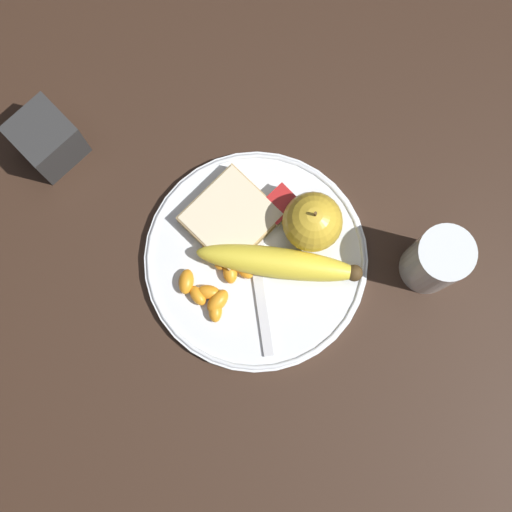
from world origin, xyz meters
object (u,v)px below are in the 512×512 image
object	(u,v)px
bread_slice	(231,218)
plate	(256,259)
condiment_caddy	(47,140)
fork	(256,267)
juice_glass	(435,261)
banana	(280,263)
apple	(313,222)
jam_packet	(279,206)

from	to	relation	value
bread_slice	plate	bearing A→B (deg)	-102.09
bread_slice	condiment_caddy	world-z (taller)	condiment_caddy
bread_slice	condiment_caddy	size ratio (longest dim) A/B	1.33
plate	bread_slice	size ratio (longest dim) A/B	2.78
fork	juice_glass	bearing A→B (deg)	-97.81
banana	condiment_caddy	size ratio (longest dim) A/B	2.39
plate	fork	size ratio (longest dim) A/B	1.72
fork	condiment_caddy	size ratio (longest dim) A/B	2.15
apple	condiment_caddy	size ratio (longest dim) A/B	1.09
plate	apple	bearing A→B (deg)	-14.48
plate	jam_packet	xyz separation A→B (m)	(0.06, 0.03, 0.01)
apple	banana	distance (m)	0.06
banana	bread_slice	size ratio (longest dim) A/B	1.80
jam_packet	juice_glass	bearing A→B (deg)	-66.24
condiment_caddy	juice_glass	bearing A→B (deg)	-62.33
plate	fork	bearing A→B (deg)	-131.79
apple	jam_packet	size ratio (longest dim) A/B	1.95
plate	banana	world-z (taller)	banana
bread_slice	juice_glass	bearing A→B (deg)	-57.74
condiment_caddy	banana	bearing A→B (deg)	-72.27
apple	condiment_caddy	world-z (taller)	apple
bread_slice	banana	bearing A→B (deg)	-88.22
banana	fork	size ratio (longest dim) A/B	1.11
juice_glass	apple	distance (m)	0.15
apple	jam_packet	bearing A→B (deg)	101.44
plate	jam_packet	world-z (taller)	jam_packet
juice_glass	apple	world-z (taller)	juice_glass
jam_packet	condiment_caddy	size ratio (longest dim) A/B	0.56
apple	fork	world-z (taller)	apple
plate	condiment_caddy	world-z (taller)	condiment_caddy
juice_glass	bread_slice	size ratio (longest dim) A/B	1.08
plate	bread_slice	distance (m)	0.06
apple	plate	bearing A→B (deg)	165.52
plate	juice_glass	world-z (taller)	juice_glass
condiment_caddy	apple	bearing A→B (deg)	-62.27
juice_glass	condiment_caddy	xyz separation A→B (m)	(-0.23, 0.43, -0.01)
fork	condiment_caddy	distance (m)	0.30
bread_slice	apple	bearing A→B (deg)	-50.51
apple	bread_slice	world-z (taller)	apple
apple	jam_packet	distance (m)	0.05
bread_slice	jam_packet	bearing A→B (deg)	-29.53
juice_glass	fork	world-z (taller)	juice_glass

